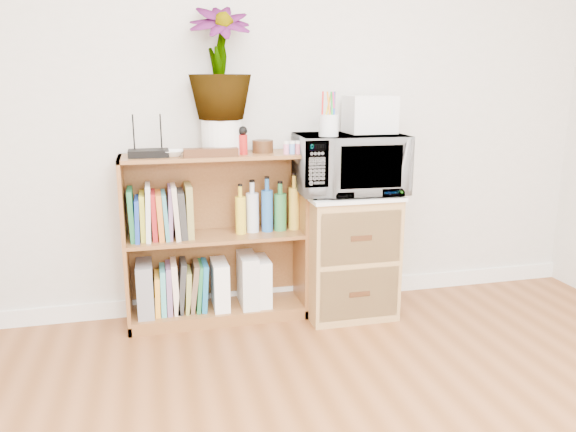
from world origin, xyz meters
name	(u,v)px	position (x,y,z in m)	size (l,w,h in m)	color
skirting_board	(272,295)	(0.00, 2.24, 0.05)	(4.00, 0.02, 0.10)	white
bookshelf	(216,239)	(-0.35, 2.10, 0.47)	(1.00, 0.30, 0.95)	brown
wicker_unit	(347,254)	(0.40, 2.02, 0.35)	(0.50, 0.45, 0.70)	#9E7542
microwave	(350,164)	(0.40, 2.02, 0.88)	(0.59, 0.40, 0.33)	silver
pen_cup	(329,125)	(0.25, 1.94, 1.11)	(0.10, 0.10, 0.11)	silver
small_appliance	(370,114)	(0.54, 2.08, 1.15)	(0.26, 0.22, 0.21)	silver
router	(149,153)	(-0.69, 2.08, 0.97)	(0.21, 0.14, 0.04)	black
white_bowl	(172,153)	(-0.57, 2.07, 0.97)	(0.13, 0.13, 0.03)	white
plant_pot	(222,137)	(-0.30, 2.12, 1.04)	(0.22, 0.22, 0.18)	silver
potted_plant	(220,63)	(-0.30, 2.12, 1.43)	(0.33, 0.33, 0.59)	#2A6B30
trinket_box	(211,153)	(-0.37, 2.00, 0.97)	(0.28, 0.07, 0.05)	#3A2310
kokeshi_doll	(243,145)	(-0.19, 2.06, 1.00)	(0.05, 0.05, 0.10)	#AB1715
wooden_bowl	(263,146)	(-0.08, 2.11, 0.98)	(0.12, 0.12, 0.07)	#39230F
paint_jars	(292,149)	(0.07, 2.01, 0.98)	(0.12, 0.04, 0.06)	pink
file_box	(145,288)	(-0.75, 2.10, 0.22)	(0.09, 0.24, 0.29)	gray
magazine_holder_left	(220,284)	(-0.34, 2.09, 0.21)	(0.09, 0.22, 0.27)	white
magazine_holder_mid	(248,280)	(-0.18, 2.09, 0.22)	(0.10, 0.24, 0.30)	silver
magazine_holder_right	(261,281)	(-0.10, 2.09, 0.21)	(0.09, 0.22, 0.27)	white
cookbooks	(162,214)	(-0.64, 2.10, 0.64)	(0.34, 0.20, 0.30)	#1E713D
liquor_bottles	(275,206)	(-0.01, 2.10, 0.64)	(0.46, 0.07, 0.31)	gold
lower_books	(181,287)	(-0.55, 2.10, 0.20)	(0.30, 0.19, 0.29)	#F3A12B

